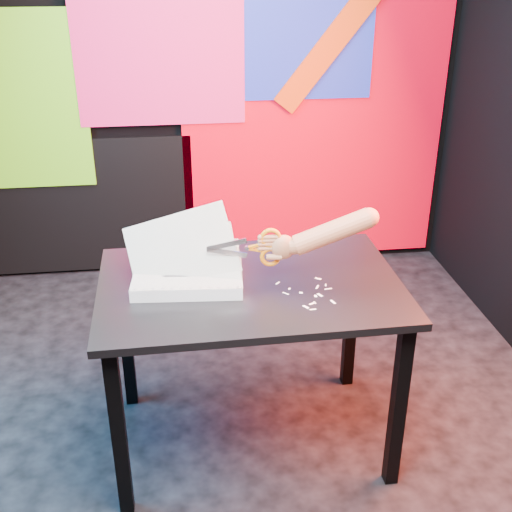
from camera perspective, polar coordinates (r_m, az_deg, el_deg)
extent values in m
cube|color=black|center=(2.98, -2.17, -13.57)|extent=(3.00, 3.00, 0.01)
cube|color=black|center=(3.84, -4.65, 17.68)|extent=(3.00, 0.01, 2.70)
cube|color=black|center=(0.98, 4.58, -8.00)|extent=(3.00, 0.01, 2.70)
cube|color=red|center=(3.99, 5.15, 10.65)|extent=(1.60, 0.02, 1.60)
cube|color=#1F32C0|center=(3.85, 4.02, 19.22)|extent=(0.85, 0.02, 0.75)
cube|color=#F1206A|center=(3.78, -8.57, 17.37)|extent=(0.95, 0.02, 0.80)
cube|color=#64D018|center=(3.93, -20.34, 12.69)|extent=(0.75, 0.02, 1.00)
cube|color=red|center=(3.88, 8.78, 20.55)|extent=(0.91, 0.02, 1.11)
cube|color=black|center=(4.07, -14.79, 4.25)|extent=(1.30, 0.02, 0.85)
cube|color=black|center=(2.37, -12.09, -15.19)|extent=(0.05, 0.05, 0.72)
cube|color=black|center=(2.88, -11.51, -6.88)|extent=(0.05, 0.05, 0.72)
cube|color=black|center=(2.49, 12.53, -12.94)|extent=(0.05, 0.05, 0.72)
cube|color=black|center=(2.98, 8.42, -5.42)|extent=(0.05, 0.05, 0.72)
cube|color=black|center=(2.42, -0.53, -2.69)|extent=(1.15, 0.78, 0.03)
cube|color=silver|center=(2.42, -6.04, -1.83)|extent=(0.42, 0.33, 0.05)
cube|color=white|center=(2.41, -6.07, -1.31)|extent=(0.42, 0.33, 0.00)
cube|color=white|center=(2.41, -6.07, -1.21)|extent=(0.40, 0.31, 0.12)
cube|color=white|center=(2.41, -6.35, -0.56)|extent=(0.41, 0.26, 0.21)
cube|color=white|center=(2.40, -6.65, 0.59)|extent=(0.44, 0.21, 0.30)
cylinder|color=#24242A|center=(2.31, -10.77, -2.92)|extent=(0.01, 0.01, 0.00)
cylinder|color=#24242A|center=(2.30, -9.95, -2.91)|extent=(0.01, 0.01, 0.00)
cylinder|color=#24242A|center=(2.30, -9.13, -2.90)|extent=(0.01, 0.01, 0.00)
cylinder|color=#24242A|center=(2.30, -8.31, -2.88)|extent=(0.01, 0.01, 0.00)
cylinder|color=#24242A|center=(2.29, -7.48, -2.87)|extent=(0.01, 0.01, 0.00)
cylinder|color=#24242A|center=(2.29, -6.65, -2.86)|extent=(0.01, 0.01, 0.00)
cylinder|color=#24242A|center=(2.29, -5.82, -2.84)|extent=(0.01, 0.01, 0.00)
cylinder|color=#24242A|center=(2.29, -4.98, -2.83)|extent=(0.01, 0.01, 0.00)
cylinder|color=#24242A|center=(2.29, -4.15, -2.81)|extent=(0.01, 0.01, 0.00)
cylinder|color=#24242A|center=(2.28, -3.31, -2.80)|extent=(0.01, 0.01, 0.00)
cylinder|color=#24242A|center=(2.28, -2.48, -2.78)|extent=(0.01, 0.01, 0.00)
cylinder|color=#24242A|center=(2.28, -1.64, -2.76)|extent=(0.01, 0.01, 0.00)
cylinder|color=#24242A|center=(2.55, -10.03, 0.03)|extent=(0.01, 0.01, 0.00)
cylinder|color=#24242A|center=(2.54, -9.28, 0.04)|extent=(0.01, 0.01, 0.00)
cylinder|color=#24242A|center=(2.54, -8.54, 0.06)|extent=(0.01, 0.01, 0.00)
cylinder|color=#24242A|center=(2.54, -7.79, 0.08)|extent=(0.01, 0.01, 0.00)
cylinder|color=#24242A|center=(2.53, -7.04, 0.09)|extent=(0.01, 0.01, 0.00)
cylinder|color=#24242A|center=(2.53, -6.29, 0.11)|extent=(0.01, 0.01, 0.00)
cylinder|color=#24242A|center=(2.53, -5.54, 0.12)|extent=(0.01, 0.01, 0.00)
cylinder|color=#24242A|center=(2.53, -4.79, 0.14)|extent=(0.01, 0.01, 0.00)
cylinder|color=#24242A|center=(2.53, -4.04, 0.15)|extent=(0.01, 0.01, 0.00)
cylinder|color=#24242A|center=(2.53, -3.28, 0.17)|extent=(0.01, 0.01, 0.00)
cylinder|color=#24242A|center=(2.53, -2.53, 0.18)|extent=(0.01, 0.01, 0.00)
cylinder|color=#24242A|center=(2.53, -1.77, 0.20)|extent=(0.01, 0.01, 0.00)
cube|color=black|center=(2.46, -8.22, -0.77)|extent=(0.07, 0.02, 0.00)
cube|color=black|center=(2.44, -5.53, -0.94)|extent=(0.05, 0.02, 0.00)
cube|color=black|center=(2.37, -7.14, -1.77)|extent=(0.10, 0.02, 0.00)
cube|color=silver|center=(2.35, -2.61, 1.01)|extent=(0.15, 0.01, 0.05)
cube|color=silver|center=(2.36, -2.60, 0.33)|extent=(0.15, 0.01, 0.05)
cylinder|color=silver|center=(2.36, -0.81, 0.71)|extent=(0.02, 0.01, 0.02)
cube|color=#D1690A|center=(2.36, -0.15, 0.58)|extent=(0.06, 0.01, 0.02)
cube|color=#D1690A|center=(2.35, -0.15, 0.88)|extent=(0.06, 0.01, 0.02)
torus|color=#D1690A|center=(2.34, 1.31, 1.61)|extent=(0.08, 0.02, 0.08)
torus|color=#D1690A|center=(2.38, 1.29, -0.06)|extent=(0.08, 0.02, 0.08)
ellipsoid|color=#9A5434|center=(2.36, 2.45, 0.79)|extent=(0.09, 0.05, 0.10)
cylinder|color=#9A5434|center=(2.36, 1.30, 0.68)|extent=(0.07, 0.02, 0.02)
cylinder|color=#9A5434|center=(2.35, 1.30, 1.06)|extent=(0.07, 0.02, 0.02)
cylinder|color=#9A5434|center=(2.35, 1.31, 1.40)|extent=(0.06, 0.02, 0.02)
cylinder|color=#9A5434|center=(2.34, 1.31, 1.70)|extent=(0.06, 0.02, 0.02)
cylinder|color=#9A5434|center=(2.37, 1.66, -0.10)|extent=(0.06, 0.04, 0.03)
cylinder|color=#9A5434|center=(2.37, 3.56, 0.91)|extent=(0.06, 0.07, 0.06)
cylinder|color=#9A5434|center=(2.36, 6.80, 2.15)|extent=(0.30, 0.10, 0.18)
sphere|color=#9A5434|center=(2.37, 10.03, 3.39)|extent=(0.07, 0.07, 0.07)
cube|color=white|center=(2.41, 1.94, -2.42)|extent=(0.02, 0.02, 0.00)
cube|color=white|center=(2.30, 6.86, -4.07)|extent=(0.02, 0.03, 0.00)
cube|color=white|center=(2.45, 5.55, -2.02)|extent=(0.03, 0.02, 0.00)
cube|color=white|center=(2.34, 2.66, -3.34)|extent=(0.02, 0.02, 0.00)
cube|color=white|center=(2.33, 5.32, -3.56)|extent=(0.01, 0.02, 0.00)
cube|color=white|center=(2.38, 2.99, -2.93)|extent=(0.01, 0.01, 0.00)
cube|color=white|center=(2.39, 6.44, -2.92)|extent=(0.03, 0.01, 0.00)
cube|color=white|center=(2.41, 6.22, -2.58)|extent=(0.01, 0.02, 0.00)
cube|color=white|center=(2.35, 4.02, -3.27)|extent=(0.01, 0.01, 0.00)
cube|color=white|center=(2.39, 5.47, -2.76)|extent=(0.02, 0.03, 0.00)
cube|color=white|center=(2.34, 5.70, -3.47)|extent=(0.02, 0.03, 0.00)
cube|color=white|center=(2.29, 5.25, -4.15)|extent=(0.01, 0.02, 0.00)
cube|color=white|center=(2.29, 5.02, -4.23)|extent=(0.03, 0.02, 0.00)
cube|color=white|center=(2.25, 5.08, -4.75)|extent=(0.02, 0.01, 0.00)
cube|color=white|center=(2.26, 4.44, -4.54)|extent=(0.02, 0.03, 0.00)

